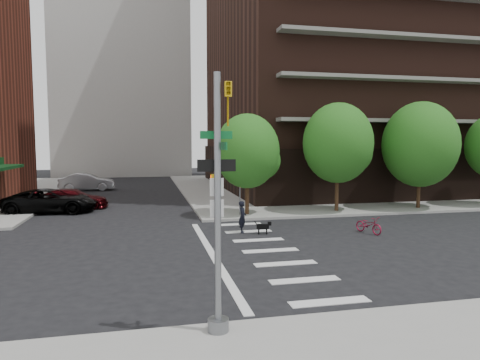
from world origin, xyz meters
name	(u,v)px	position (x,y,z in m)	size (l,w,h in m)	color
ground	(200,255)	(0.00, 0.00, 0.00)	(120.00, 120.00, 0.00)	black
sidewalk_ne	(367,186)	(20.50, 23.50, 0.07)	(39.00, 33.00, 0.15)	gray
crosswalk	(252,252)	(2.21, 0.00, 0.01)	(3.85, 13.00, 0.01)	silver
tree_a	(247,151)	(4.00, 8.50, 4.04)	(4.00, 4.00, 5.90)	#301E11
tree_b	(338,143)	(10.00, 8.50, 4.54)	(4.50, 4.50, 6.65)	#301E11
tree_c	(420,144)	(16.00, 8.50, 4.45)	(5.00, 5.00, 6.80)	#301E11
traffic_signal	(219,224)	(-0.47, -7.49, 2.70)	(0.90, 0.75, 6.00)	slate
pedestrian_signal	(222,188)	(2.32, 7.92, 1.85)	(2.18, 0.67, 2.60)	slate
parked_car_black	(51,201)	(-8.20, 12.49, 0.79)	(5.70, 2.63, 1.58)	black
parked_car_maroon	(72,199)	(-7.12, 14.06, 0.69)	(4.78, 1.94, 1.39)	#3C060A
parked_car_silver	(87,182)	(-7.63, 25.74, 0.83)	(5.03, 1.75, 1.66)	#A1A3A8
scooter	(369,225)	(8.84, 2.28, 0.44)	(0.58, 1.66, 0.87)	maroon
dog_walker	(242,217)	(2.65, 3.82, 0.81)	(0.39, 0.59, 1.62)	black
dog	(264,226)	(3.60, 3.25, 0.39)	(0.75, 0.32, 0.62)	black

